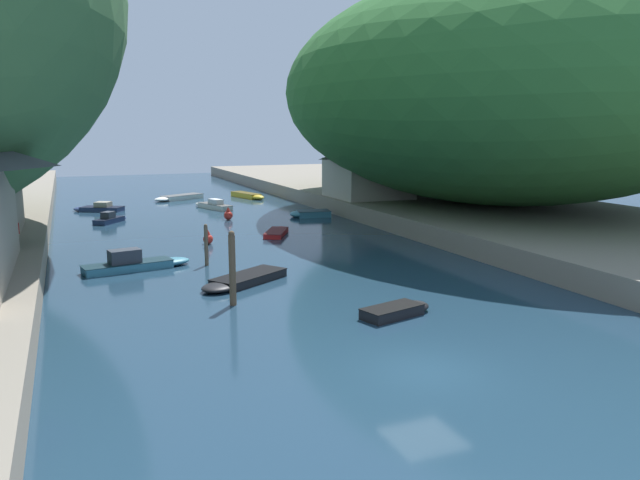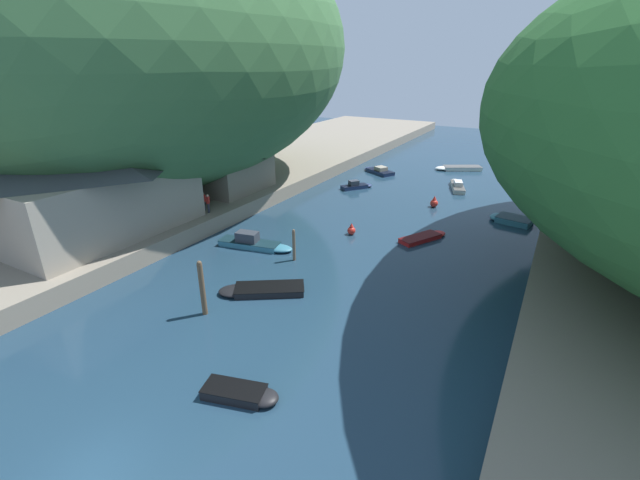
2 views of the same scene
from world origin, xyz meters
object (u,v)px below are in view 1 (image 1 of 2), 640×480
at_px(boat_red_skiff, 137,263).
at_px(boat_open_rowboat, 249,196).
at_px(boat_cabin_cruiser, 241,280).
at_px(boat_yellow_tender, 97,208).
at_px(person_by_boathouse, 3,232).
at_px(boat_white_cruiser, 177,198).
at_px(boat_small_dinghy, 212,205).
at_px(channel_buoy_near, 208,238).
at_px(boat_navy_launch, 399,310).
at_px(channel_buoy_far, 228,215).
at_px(boat_far_upstream, 111,219).
at_px(boat_near_quay, 309,214).
at_px(right_bank_cottage, 368,168).
at_px(person_on_quay, 16,231).
at_px(boat_far_right_bank, 278,232).

bearing_deg(boat_red_skiff, boat_open_rowboat, 142.89).
distance_m(boat_cabin_cruiser, boat_red_skiff, 7.38).
relative_size(boat_yellow_tender, boat_red_skiff, 0.81).
bearing_deg(person_by_boathouse, boat_red_skiff, -123.66).
distance_m(boat_white_cruiser, boat_open_rowboat, 8.26).
relative_size(boat_small_dinghy, channel_buoy_near, 5.66).
distance_m(boat_white_cruiser, boat_yellow_tender, 11.13).
height_order(boat_navy_launch, channel_buoy_near, channel_buoy_near).
xyz_separation_m(channel_buoy_far, person_by_boathouse, (-16.71, -15.53, 1.95)).
bearing_deg(boat_far_upstream, boat_near_quay, 25.85).
bearing_deg(boat_near_quay, boat_small_dinghy, 47.11).
height_order(boat_small_dinghy, boat_near_quay, boat_small_dinghy).
xyz_separation_m(boat_cabin_cruiser, channel_buoy_near, (0.87, 12.09, 0.19)).
height_order(right_bank_cottage, boat_red_skiff, right_bank_cottage).
height_order(boat_near_quay, boat_yellow_tender, boat_yellow_tender).
relative_size(boat_navy_launch, person_by_boathouse, 2.20).
xyz_separation_m(boat_near_quay, boat_cabin_cruiser, (-12.41, -22.14, -0.06)).
relative_size(boat_navy_launch, boat_near_quay, 0.93).
bearing_deg(boat_near_quay, channel_buoy_near, 141.43).
distance_m(boat_far_upstream, boat_open_rowboat, 21.18).
xyz_separation_m(boat_white_cruiser, boat_small_dinghy, (2.09, -8.90, 0.06)).
height_order(channel_buoy_far, person_on_quay, person_on_quay).
height_order(boat_small_dinghy, boat_cabin_cruiser, boat_small_dinghy).
bearing_deg(boat_small_dinghy, boat_far_upstream, -168.12).
distance_m(boat_far_upstream, person_by_boathouse, 19.30).
bearing_deg(channel_buoy_near, boat_yellow_tender, 106.48).
xyz_separation_m(boat_far_right_bank, person_by_boathouse, (-18.43, -6.72, 2.22)).
bearing_deg(boat_far_right_bank, boat_red_skiff, -115.15).
bearing_deg(boat_navy_launch, boat_cabin_cruiser, -163.04).
xyz_separation_m(right_bank_cottage, boat_white_cruiser, (-15.69, 17.14, -4.00)).
distance_m(right_bank_cottage, boat_far_right_bank, 15.76).
bearing_deg(boat_near_quay, boat_open_rowboat, 13.48).
relative_size(boat_far_upstream, person_by_boathouse, 2.27).
bearing_deg(boat_far_right_bank, channel_buoy_far, 129.20).
height_order(boat_far_right_bank, person_on_quay, person_on_quay).
bearing_deg(boat_white_cruiser, boat_navy_launch, 152.30).
bearing_deg(right_bank_cottage, boat_far_right_bank, -143.75).
bearing_deg(boat_cabin_cruiser, boat_white_cruiser, -38.15).
distance_m(boat_far_upstream, channel_buoy_far, 10.09).
height_order(boat_navy_launch, channel_buoy_far, channel_buoy_far).
bearing_deg(boat_open_rowboat, boat_cabin_cruiser, 58.05).
xyz_separation_m(boat_small_dinghy, channel_buoy_near, (-4.58, -19.39, 0.09)).
bearing_deg(right_bank_cottage, boat_open_rowboat, 115.58).
distance_m(boat_small_dinghy, channel_buoy_far, 8.45).
bearing_deg(boat_near_quay, person_by_boathouse, 131.67).
bearing_deg(person_on_quay, boat_red_skiff, -126.88).
distance_m(boat_white_cruiser, boat_far_right_bank, 26.36).
distance_m(boat_white_cruiser, person_on_quay, 36.10).
distance_m(boat_yellow_tender, person_by_boathouse, 26.92).
relative_size(boat_white_cruiser, person_on_quay, 3.71).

